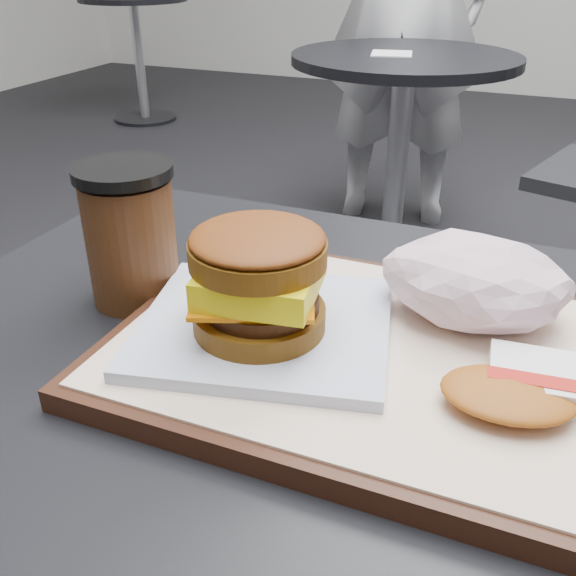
{
  "coord_description": "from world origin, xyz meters",
  "views": [
    {
      "loc": [
        0.1,
        -0.38,
        1.06
      ],
      "look_at": [
        -0.06,
        -0.0,
        0.83
      ],
      "focal_mm": 40.0,
      "sensor_mm": 36.0,
      "label": 1
    }
  ],
  "objects_px": {
    "serving_tray": "(364,353)",
    "hash_brown": "(536,388)",
    "customer_table": "(347,545)",
    "crumpled_wrapper": "(476,281)",
    "neighbor_table": "(400,119)",
    "breakfast_sandwich": "(261,291)",
    "coffee_cup": "(131,236)"
  },
  "relations": [
    {
      "from": "hash_brown",
      "to": "customer_table",
      "type": "bearing_deg",
      "value": 176.48
    },
    {
      "from": "coffee_cup",
      "to": "neighbor_table",
      "type": "height_order",
      "value": "coffee_cup"
    },
    {
      "from": "customer_table",
      "to": "crumpled_wrapper",
      "type": "bearing_deg",
      "value": 52.21
    },
    {
      "from": "hash_brown",
      "to": "serving_tray",
      "type": "bearing_deg",
      "value": 168.98
    },
    {
      "from": "customer_table",
      "to": "hash_brown",
      "type": "height_order",
      "value": "hash_brown"
    },
    {
      "from": "crumpled_wrapper",
      "to": "coffee_cup",
      "type": "relative_size",
      "value": 1.16
    },
    {
      "from": "breakfast_sandwich",
      "to": "serving_tray",
      "type": "bearing_deg",
      "value": 15.89
    },
    {
      "from": "customer_table",
      "to": "hash_brown",
      "type": "bearing_deg",
      "value": -3.52
    },
    {
      "from": "serving_tray",
      "to": "hash_brown",
      "type": "distance_m",
      "value": 0.13
    },
    {
      "from": "customer_table",
      "to": "hash_brown",
      "type": "distance_m",
      "value": 0.25
    },
    {
      "from": "hash_brown",
      "to": "neighbor_table",
      "type": "bearing_deg",
      "value": 105.92
    },
    {
      "from": "breakfast_sandwich",
      "to": "crumpled_wrapper",
      "type": "relative_size",
      "value": 1.54
    },
    {
      "from": "customer_table",
      "to": "neighbor_table",
      "type": "xyz_separation_m",
      "value": [
        -0.35,
        1.65,
        -0.03
      ]
    },
    {
      "from": "hash_brown",
      "to": "crumpled_wrapper",
      "type": "xyz_separation_m",
      "value": [
        -0.06,
        0.09,
        0.02
      ]
    },
    {
      "from": "serving_tray",
      "to": "crumpled_wrapper",
      "type": "bearing_deg",
      "value": 46.09
    },
    {
      "from": "serving_tray",
      "to": "breakfast_sandwich",
      "type": "height_order",
      "value": "breakfast_sandwich"
    },
    {
      "from": "neighbor_table",
      "to": "coffee_cup",
      "type": "bearing_deg",
      "value": -85.42
    },
    {
      "from": "serving_tray",
      "to": "neighbor_table",
      "type": "distance_m",
      "value": 1.69
    },
    {
      "from": "serving_tray",
      "to": "hash_brown",
      "type": "height_order",
      "value": "hash_brown"
    },
    {
      "from": "hash_brown",
      "to": "crumpled_wrapper",
      "type": "distance_m",
      "value": 0.11
    },
    {
      "from": "customer_table",
      "to": "neighbor_table",
      "type": "relative_size",
      "value": 1.07
    },
    {
      "from": "customer_table",
      "to": "coffee_cup",
      "type": "xyz_separation_m",
      "value": [
        -0.22,
        0.04,
        0.25
      ]
    },
    {
      "from": "customer_table",
      "to": "crumpled_wrapper",
      "type": "relative_size",
      "value": 5.54
    },
    {
      "from": "hash_brown",
      "to": "neighbor_table",
      "type": "relative_size",
      "value": 0.17
    },
    {
      "from": "breakfast_sandwich",
      "to": "neighbor_table",
      "type": "bearing_deg",
      "value": 99.39
    },
    {
      "from": "coffee_cup",
      "to": "neighbor_table",
      "type": "bearing_deg",
      "value": 94.58
    },
    {
      "from": "customer_table",
      "to": "hash_brown",
      "type": "xyz_separation_m",
      "value": [
        0.12,
        -0.01,
        0.22
      ]
    },
    {
      "from": "crumpled_wrapper",
      "to": "coffee_cup",
      "type": "height_order",
      "value": "coffee_cup"
    },
    {
      "from": "breakfast_sandwich",
      "to": "neighbor_table",
      "type": "relative_size",
      "value": 0.3
    },
    {
      "from": "hash_brown",
      "to": "crumpled_wrapper",
      "type": "bearing_deg",
      "value": 120.16
    },
    {
      "from": "customer_table",
      "to": "serving_tray",
      "type": "distance_m",
      "value": 0.2
    },
    {
      "from": "crumpled_wrapper",
      "to": "neighbor_table",
      "type": "bearing_deg",
      "value": 104.96
    }
  ]
}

